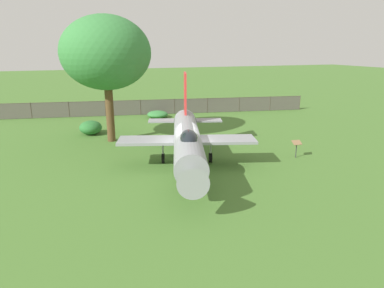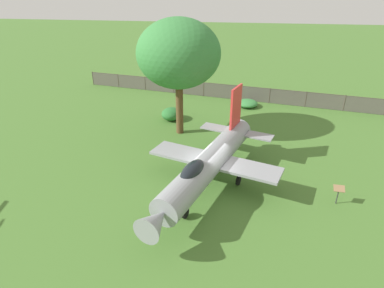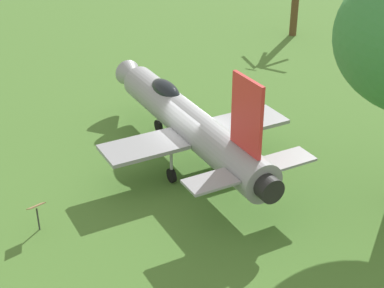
{
  "view_description": "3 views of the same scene",
  "coord_description": "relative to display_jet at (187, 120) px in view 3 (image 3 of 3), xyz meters",
  "views": [
    {
      "loc": [
        -6.31,
        -18.06,
        6.93
      ],
      "look_at": [
        0.04,
        -0.68,
        1.68
      ],
      "focal_mm": 31.96,
      "sensor_mm": 36.0,
      "label": 1
    },
    {
      "loc": [
        1.61,
        -16.63,
        11.18
      ],
      "look_at": [
        -1.27,
        0.99,
        2.4
      ],
      "focal_mm": 30.13,
      "sensor_mm": 36.0,
      "label": 2
    },
    {
      "loc": [
        15.68,
        15.32,
        12.65
      ],
      "look_at": [
        0.86,
        0.9,
        1.53
      ],
      "focal_mm": 54.53,
      "sensor_mm": 36.0,
      "label": 3
    }
  ],
  "objects": [
    {
      "name": "info_plaque",
      "position": [
        7.42,
        -0.15,
        -1.0
      ],
      "size": [
        0.62,
        0.43,
        1.14
      ],
      "color": "#333333",
      "rests_on": "ground_plane"
    },
    {
      "name": "ground_plane",
      "position": [
        0.11,
        0.34,
        -1.85
      ],
      "size": [
        200.0,
        200.0,
        0.0
      ],
      "primitive_type": "plane",
      "color": "#47722D"
    },
    {
      "name": "display_jet",
      "position": [
        0.0,
        0.0,
        0.0
      ],
      "size": [
        8.34,
        12.52,
        5.31
      ],
      "rotation": [
        0.0,
        0.0,
        4.41
      ],
      "color": "gray",
      "rests_on": "ground_plane"
    }
  ]
}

